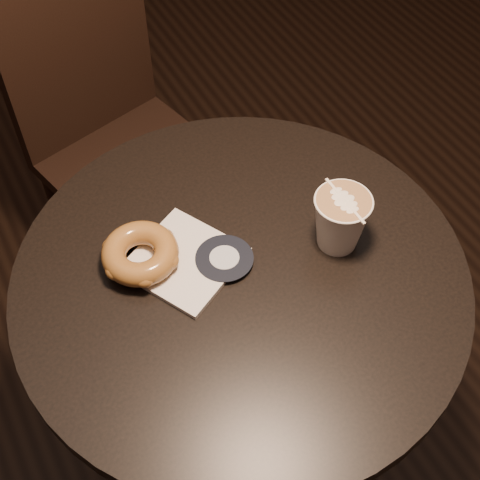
# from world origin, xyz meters

# --- Properties ---
(cafe_table) EXTENTS (0.70, 0.70, 0.75)m
(cafe_table) POSITION_xyz_m (0.00, 0.00, 0.55)
(cafe_table) COLOR black
(cafe_table) RESTS_ON ground
(chair) EXTENTS (0.45, 0.45, 0.94)m
(chair) POSITION_xyz_m (0.02, 0.68, 0.52)
(chair) COLOR black
(chair) RESTS_ON ground
(pastry_bag) EXTENTS (0.20, 0.20, 0.01)m
(pastry_bag) POSITION_xyz_m (-0.07, 0.06, 0.75)
(pastry_bag) COLOR silver
(pastry_bag) RESTS_ON cafe_table
(doughnut) EXTENTS (0.12, 0.12, 0.04)m
(doughnut) POSITION_xyz_m (-0.13, 0.09, 0.78)
(doughnut) COLOR brown
(doughnut) RESTS_ON pastry_bag
(latte_cup) EXTENTS (0.09, 0.09, 0.10)m
(latte_cup) POSITION_xyz_m (0.16, -0.02, 0.80)
(latte_cup) COLOR silver
(latte_cup) RESTS_ON cafe_table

